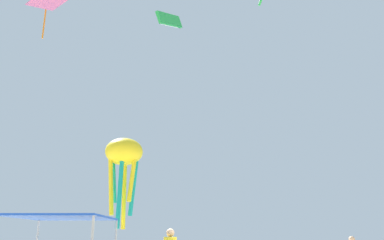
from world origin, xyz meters
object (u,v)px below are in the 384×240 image
(kite_parafoil_green, at_px, (171,20))
(kite_diamond_pink, at_px, (48,4))
(kite_octopus_yellow, at_px, (126,156))
(canopy_tent, at_px, (65,220))

(kite_parafoil_green, xyz_separation_m, kite_diamond_pink, (-9.70, -8.47, -3.59))
(kite_diamond_pink, bearing_deg, kite_octopus_yellow, -141.53)
(kite_parafoil_green, xyz_separation_m, kite_octopus_yellow, (-2.54, -8.84, -16.56))
(canopy_tent, xyz_separation_m, kite_octopus_yellow, (-0.98, 15.54, 5.12))
(canopy_tent, xyz_separation_m, kite_parafoil_green, (1.56, 24.38, 21.68))
(kite_diamond_pink, bearing_deg, kite_parafoil_green, -97.41)
(kite_parafoil_green, relative_size, kite_octopus_yellow, 0.62)
(kite_diamond_pink, height_order, kite_octopus_yellow, kite_diamond_pink)
(kite_parafoil_green, distance_m, kite_octopus_yellow, 18.95)
(canopy_tent, relative_size, kite_diamond_pink, 0.91)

